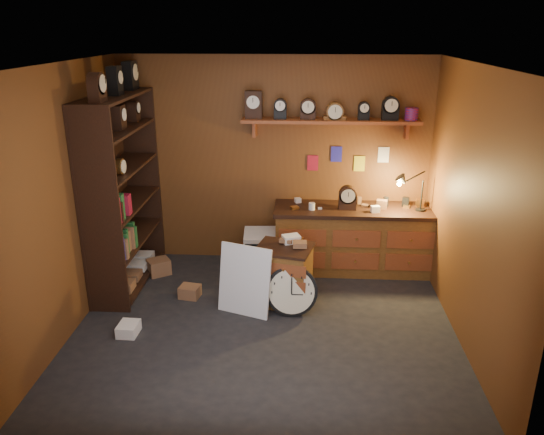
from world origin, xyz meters
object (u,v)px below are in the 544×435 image
at_px(shelving_unit, 120,185).
at_px(low_cabinet, 284,272).
at_px(workbench, 354,236).
at_px(big_round_clock, 292,291).

relative_size(shelving_unit, low_cabinet, 3.29).
bearing_deg(workbench, shelving_unit, -170.13).
height_order(shelving_unit, big_round_clock, shelving_unit).
height_order(shelving_unit, low_cabinet, shelving_unit).
bearing_deg(shelving_unit, low_cabinet, -12.70).
bearing_deg(low_cabinet, shelving_unit, -178.96).
bearing_deg(big_round_clock, shelving_unit, 161.07).
bearing_deg(big_round_clock, low_cabinet, 109.69).
distance_m(low_cabinet, big_round_clock, 0.30).
xyz_separation_m(shelving_unit, workbench, (2.84, 0.49, -0.78)).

